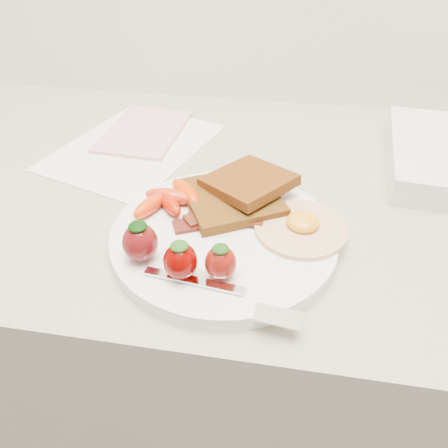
# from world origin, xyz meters

# --- Properties ---
(counter) EXTENTS (2.00, 0.60, 0.90)m
(counter) POSITION_xyz_m (0.00, 1.70, 0.45)
(counter) COLOR gray
(counter) RESTS_ON ground
(plate) EXTENTS (0.27, 0.27, 0.02)m
(plate) POSITION_xyz_m (-0.03, 1.56, 0.91)
(plate) COLOR white
(plate) RESTS_ON counter
(toast_lower) EXTENTS (0.15, 0.15, 0.01)m
(toast_lower) POSITION_xyz_m (-0.03, 1.62, 0.93)
(toast_lower) COLOR #41250F
(toast_lower) RESTS_ON plate
(toast_upper) EXTENTS (0.14, 0.13, 0.02)m
(toast_upper) POSITION_xyz_m (-0.01, 1.64, 0.94)
(toast_upper) COLOR #4F1C07
(toast_upper) RESTS_ON toast_lower
(fried_egg) EXTENTS (0.13, 0.13, 0.02)m
(fried_egg) POSITION_xyz_m (0.06, 1.58, 0.92)
(fried_egg) COLOR white
(fried_egg) RESTS_ON plate
(bacon_strips) EXTENTS (0.11, 0.09, 0.01)m
(bacon_strips) POSITION_xyz_m (-0.04, 1.58, 0.92)
(bacon_strips) COLOR #420C0F
(bacon_strips) RESTS_ON plate
(baby_carrots) EXTENTS (0.09, 0.10, 0.02)m
(baby_carrots) POSITION_xyz_m (-0.10, 1.60, 0.93)
(baby_carrots) COLOR red
(baby_carrots) RESTS_ON plate
(strawberries) EXTENTS (0.13, 0.06, 0.05)m
(strawberries) POSITION_xyz_m (-0.07, 1.49, 0.94)
(strawberries) COLOR #5D0C0F
(strawberries) RESTS_ON plate
(fork) EXTENTS (0.17, 0.06, 0.00)m
(fork) POSITION_xyz_m (-0.00, 1.46, 0.92)
(fork) COLOR silver
(fork) RESTS_ON plate
(paper_sheet) EXTENTS (0.28, 0.32, 0.00)m
(paper_sheet) POSITION_xyz_m (-0.21, 1.77, 0.90)
(paper_sheet) COLOR white
(paper_sheet) RESTS_ON counter
(notepad) EXTENTS (0.13, 0.18, 0.01)m
(notepad) POSITION_xyz_m (-0.21, 1.82, 0.91)
(notepad) COLOR #E4A4B1
(notepad) RESTS_ON paper_sheet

